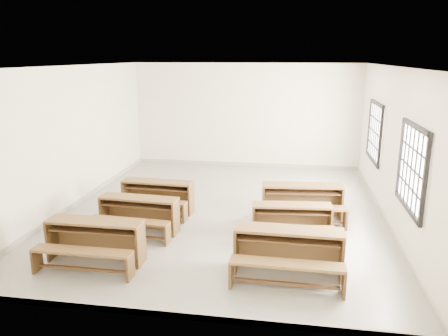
% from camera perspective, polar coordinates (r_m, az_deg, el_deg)
% --- Properties ---
extents(room, '(8.50, 8.50, 3.20)m').
position_cam_1_polar(room, '(9.41, 0.54, 6.73)').
color(room, gray).
rests_on(room, ground).
extents(desk_set_0, '(1.64, 0.86, 0.74)m').
position_cam_1_polar(desk_set_0, '(7.73, -16.59, -8.84)').
color(desk_set_0, brown).
rests_on(desk_set_0, ground).
extents(desk_set_1, '(1.62, 0.92, 0.71)m').
position_cam_1_polar(desk_set_1, '(8.82, -11.14, -5.69)').
color(desk_set_1, brown).
rests_on(desk_set_1, ground).
extents(desk_set_2, '(1.62, 0.89, 0.71)m').
position_cam_1_polar(desk_set_2, '(9.83, -8.75, -3.43)').
color(desk_set_2, brown).
rests_on(desk_set_2, ground).
extents(desk_set_3, '(1.73, 0.92, 0.77)m').
position_cam_1_polar(desk_set_3, '(7.07, 8.38, -10.46)').
color(desk_set_3, brown).
rests_on(desk_set_3, ground).
extents(desk_set_4, '(1.57, 0.92, 0.68)m').
position_cam_1_polar(desk_set_4, '(8.45, 8.84, -6.62)').
color(desk_set_4, brown).
rests_on(desk_set_4, ground).
extents(desk_set_5, '(1.77, 1.04, 0.76)m').
position_cam_1_polar(desk_set_5, '(9.45, 10.18, -4.06)').
color(desk_set_5, brown).
rests_on(desk_set_5, ground).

